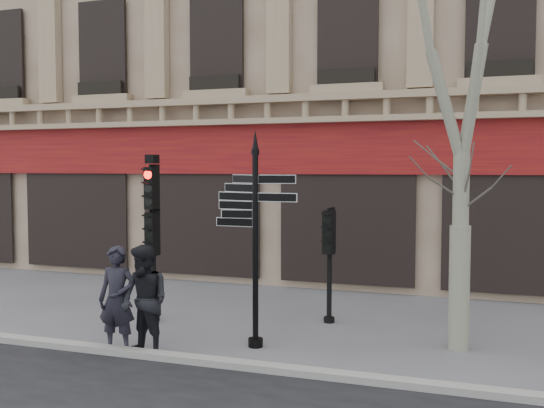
{
  "coord_description": "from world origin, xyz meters",
  "views": [
    {
      "loc": [
        3.07,
        -9.97,
        3.12
      ],
      "look_at": [
        -0.51,
        0.6,
        2.45
      ],
      "focal_mm": 40.0,
      "sensor_mm": 36.0,
      "label": 1
    }
  ],
  "objects_px": {
    "fingerpost": "(255,202)",
    "traffic_signal_secondary": "(330,245)",
    "traffic_signal_main": "(153,216)",
    "pedestrian_a": "(117,300)",
    "pedestrian_b": "(145,301)",
    "plane_tree": "(465,7)"
  },
  "relations": [
    {
      "from": "fingerpost",
      "to": "traffic_signal_secondary",
      "type": "relative_size",
      "value": 1.66
    },
    {
      "from": "traffic_signal_secondary",
      "to": "pedestrian_a",
      "type": "xyz_separation_m",
      "value": [
        -2.91,
        -3.09,
        -0.68
      ]
    },
    {
      "from": "traffic_signal_secondary",
      "to": "pedestrian_a",
      "type": "height_order",
      "value": "traffic_signal_secondary"
    },
    {
      "from": "traffic_signal_main",
      "to": "pedestrian_b",
      "type": "height_order",
      "value": "traffic_signal_main"
    },
    {
      "from": "fingerpost",
      "to": "plane_tree",
      "type": "height_order",
      "value": "plane_tree"
    },
    {
      "from": "fingerpost",
      "to": "pedestrian_a",
      "type": "relative_size",
      "value": 2.08
    },
    {
      "from": "fingerpost",
      "to": "traffic_signal_secondary",
      "type": "xyz_separation_m",
      "value": [
        0.83,
        2.03,
        -0.95
      ]
    },
    {
      "from": "traffic_signal_secondary",
      "to": "pedestrian_b",
      "type": "bearing_deg",
      "value": -121.85
    },
    {
      "from": "plane_tree",
      "to": "pedestrian_a",
      "type": "xyz_separation_m",
      "value": [
        -5.43,
        -2.05,
        -4.89
      ]
    },
    {
      "from": "traffic_signal_main",
      "to": "traffic_signal_secondary",
      "type": "relative_size",
      "value": 1.49
    },
    {
      "from": "traffic_signal_main",
      "to": "traffic_signal_secondary",
      "type": "xyz_separation_m",
      "value": [
        3.41,
        1.02,
        -0.55
      ]
    },
    {
      "from": "traffic_signal_secondary",
      "to": "pedestrian_a",
      "type": "bearing_deg",
      "value": -127.47
    },
    {
      "from": "traffic_signal_main",
      "to": "plane_tree",
      "type": "distance_m",
      "value": 6.97
    },
    {
      "from": "traffic_signal_secondary",
      "to": "pedestrian_b",
      "type": "xyz_separation_m",
      "value": [
        -2.39,
        -3.09,
        -0.66
      ]
    },
    {
      "from": "fingerpost",
      "to": "traffic_signal_main",
      "type": "relative_size",
      "value": 1.11
    },
    {
      "from": "pedestrian_a",
      "to": "fingerpost",
      "type": "bearing_deg",
      "value": 21.66
    },
    {
      "from": "fingerpost",
      "to": "traffic_signal_main",
      "type": "height_order",
      "value": "fingerpost"
    },
    {
      "from": "pedestrian_a",
      "to": "traffic_signal_secondary",
      "type": "bearing_deg",
      "value": 41.28
    },
    {
      "from": "pedestrian_b",
      "to": "traffic_signal_secondary",
      "type": "bearing_deg",
      "value": 70.08
    },
    {
      "from": "fingerpost",
      "to": "traffic_signal_secondary",
      "type": "height_order",
      "value": "fingerpost"
    },
    {
      "from": "traffic_signal_main",
      "to": "fingerpost",
      "type": "bearing_deg",
      "value": -21.35
    },
    {
      "from": "traffic_signal_secondary",
      "to": "pedestrian_b",
      "type": "relative_size",
      "value": 1.23
    }
  ]
}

